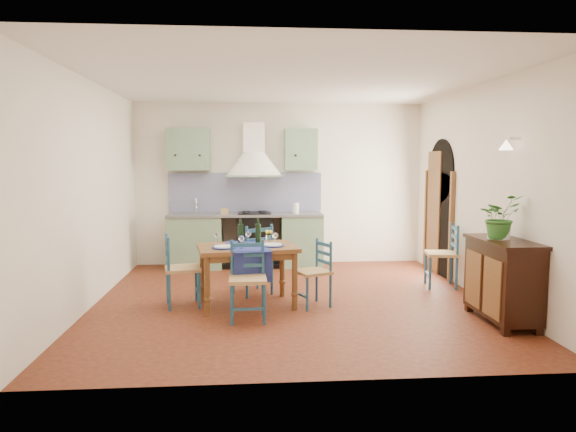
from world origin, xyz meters
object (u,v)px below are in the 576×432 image
object	(u,v)px
chair_near	(248,279)
potted_plant	(500,217)
sideboard	(502,278)
dining_table	(247,253)

from	to	relation	value
chair_near	potted_plant	distance (m)	2.90
chair_near	sideboard	size ratio (longest dim) A/B	0.85
sideboard	potted_plant	distance (m)	0.68
dining_table	sideboard	size ratio (longest dim) A/B	1.24
sideboard	potted_plant	bearing A→B (deg)	111.29
potted_plant	sideboard	bearing A→B (deg)	-68.71
sideboard	dining_table	bearing A→B (deg)	162.75
dining_table	potted_plant	xyz separation A→B (m)	(2.80, -0.81, 0.51)
dining_table	chair_near	distance (m)	0.59
chair_near	sideboard	distance (m)	2.84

